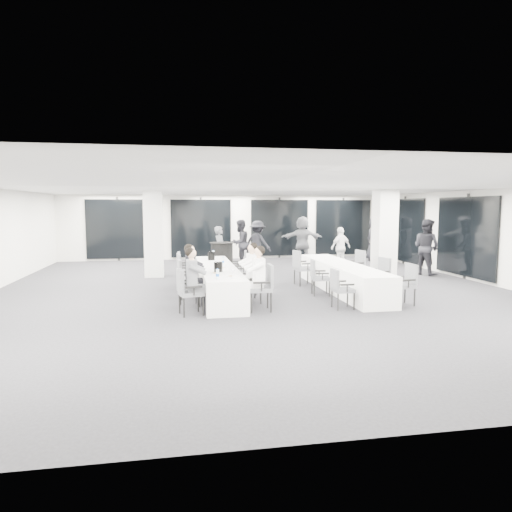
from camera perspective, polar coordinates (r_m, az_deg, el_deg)
The scene contains 42 objects.
room at distance 13.50m, azimuth 2.73°, elevation 2.35°, with size 14.04×16.04×2.84m.
column_left at distance 15.27m, azimuth -12.68°, elevation 2.70°, with size 0.60×0.60×2.80m, color silver.
column_right at distance 14.48m, azimuth 15.74°, elevation 2.44°, with size 0.60×0.60×2.80m, color silver.
banquet_table_main at distance 11.89m, azimuth -4.82°, elevation -3.09°, with size 0.90×5.00×0.75m, color silver.
banquet_table_side at distance 12.61m, azimuth 10.70°, elevation -2.65°, with size 0.90×5.00×0.75m, color silver.
cocktail_table at distance 14.95m, azimuth -4.28°, elevation -0.42°, with size 0.81×0.81×1.13m.
chair_main_left_near at distance 9.73m, azimuth -8.61°, elevation -4.12°, with size 0.58×0.62×0.98m.
chair_main_left_second at distance 10.60m, azimuth -8.67°, elevation -3.62°, with size 0.51×0.54×0.87m.
chair_main_left_mid at distance 11.50m, azimuth -8.83°, elevation -2.54°, with size 0.55×0.59×0.98m.
chair_main_left_fourth at distance 12.54m, azimuth -8.95°, elevation -1.70°, with size 0.56×0.61×1.02m.
chair_main_left_far at distance 13.34m, azimuth -9.00°, elevation -1.32°, with size 0.52×0.57×0.99m.
chair_main_right_near at distance 10.04m, azimuth 0.97°, elevation -3.57°, with size 0.53×0.59×1.02m.
chair_main_right_second at distance 10.92m, azimuth 0.01°, elevation -3.22°, with size 0.51×0.54×0.88m.
chair_main_right_mid at distance 11.60m, azimuth -0.59°, elevation -2.70°, with size 0.53×0.55×0.87m.
chair_main_right_fourth at distance 12.64m, azimuth -1.34°, elevation -1.74°, with size 0.49×0.55×0.96m.
chair_main_right_far at distance 13.56m, azimuth -1.92°, elevation -1.12°, with size 0.57×0.61×0.99m.
chair_side_left_near at distance 10.40m, azimuth 10.43°, elevation -3.74°, with size 0.46×0.52×0.90m.
chair_side_left_mid at distance 11.91m, azimuth 7.72°, elevation -2.38°, with size 0.52×0.56×0.92m.
chair_side_left_far at distance 13.37m, azimuth 5.68°, elevation -1.19°, with size 0.58×0.62×1.02m.
chair_side_right_near at distance 11.20m, azimuth 18.20°, elevation -3.07°, with size 0.51×0.57×0.96m.
chair_side_right_mid at distance 12.40m, azimuth 15.24°, elevation -2.11°, with size 0.58×0.61×0.96m.
chair_side_right_far at distance 13.88m, azimuth 12.39°, elevation -1.07°, with size 0.59×0.62×1.00m.
seated_guest_a at distance 9.71m, azimuth -7.66°, elevation -2.59°, with size 0.50×0.38×1.44m.
seated_guest_b at distance 10.57m, azimuth -7.85°, elevation -1.88°, with size 0.50×0.38×1.44m.
seated_guest_c at distance 9.98m, azimuth -0.00°, elevation -2.30°, with size 0.50×0.38×1.44m.
seated_guest_d at distance 10.86m, azimuth -0.83°, elevation -1.61°, with size 0.50×0.38×1.44m.
standing_guest_a at distance 16.22m, azimuth -4.53°, elevation 1.28°, with size 0.66×0.53×1.81m, color slate.
standing_guest_b at distance 17.64m, azimuth -2.00°, elevation 2.04°, with size 0.98×0.60×2.03m, color black.
standing_guest_c at distance 17.96m, azimuth 0.20°, elevation 2.02°, with size 1.28×0.65×1.97m, color black.
standing_guest_d at distance 17.43m, azimuth 10.55°, elevation 1.40°, with size 1.02×0.57×1.74m, color white.
standing_guest_e at distance 19.92m, azimuth 14.63°, elevation 2.41°, with size 1.01×0.62×2.10m, color black.
standing_guest_f at distance 19.35m, azimuth 5.81°, elevation 2.54°, with size 1.97×0.76×2.14m, color slate.
standing_guest_h at distance 16.33m, azimuth 20.53°, elevation 1.49°, with size 1.03×0.63×2.13m, color black.
ice_bucket_near at distance 10.83m, azimuth -4.75°, elevation -1.37°, with size 0.21×0.21×0.23m, color black.
ice_bucket_far at distance 13.25m, azimuth -5.61°, elevation -0.00°, with size 0.21×0.21×0.23m, color black.
water_bottle_a at distance 9.73m, azimuth -4.83°, elevation -2.28°, with size 0.07×0.07×0.21m, color silver.
water_bottle_b at distance 12.18m, azimuth -4.15°, elevation -0.62°, with size 0.06×0.06×0.20m, color silver.
water_bottle_c at distance 13.91m, azimuth -5.36°, elevation 0.25°, with size 0.07×0.07×0.21m, color silver.
plate_a at distance 10.57m, azimuth -5.10°, elevation -2.13°, with size 0.21×0.21×0.03m.
plate_b at distance 10.08m, azimuth -3.14°, elevation -2.53°, with size 0.19×0.19×0.03m.
plate_c at distance 11.44m, azimuth -4.27°, elevation -1.49°, with size 0.22×0.22×0.03m.
wine_glass at distance 9.81m, azimuth -2.94°, elevation -1.89°, with size 0.08×0.08×0.21m.
Camera 1 is at (-2.06, -12.03, 2.28)m, focal length 32.00 mm.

